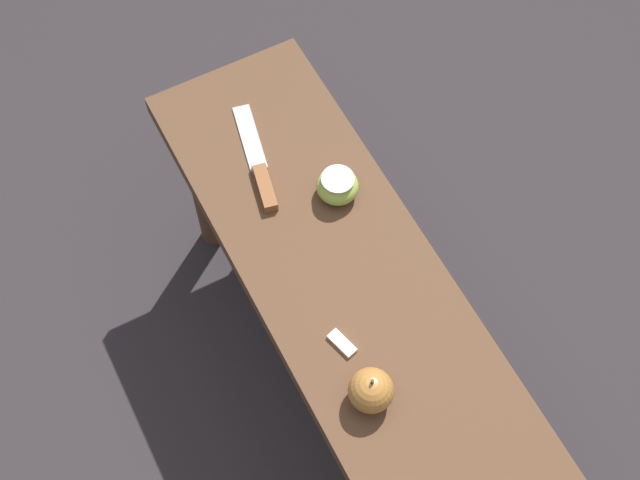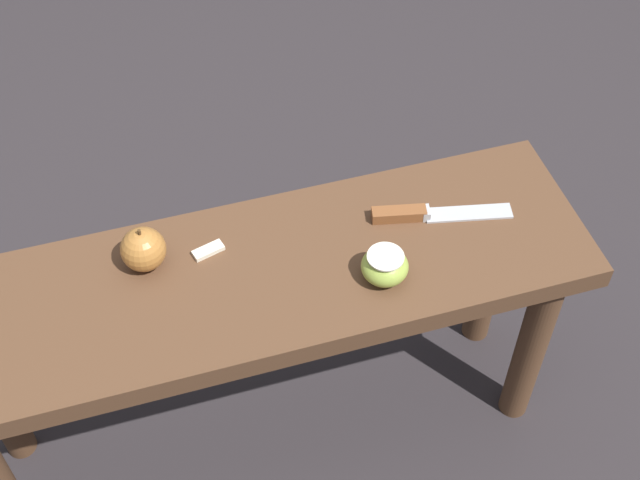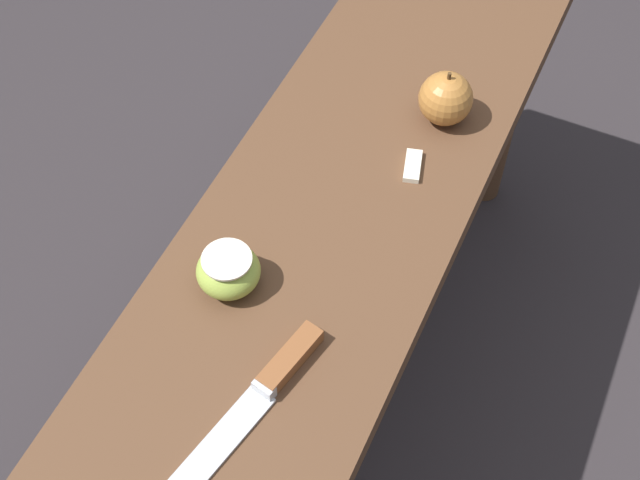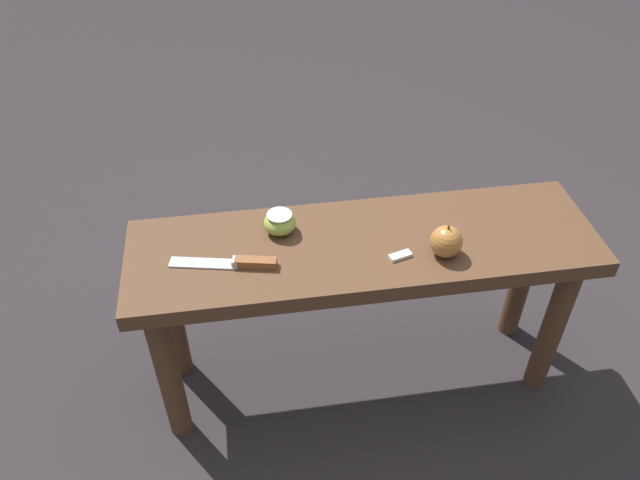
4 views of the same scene
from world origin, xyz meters
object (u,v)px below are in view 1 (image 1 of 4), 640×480
Objects in this scene: wooden_bench at (355,316)px; knife at (260,172)px; apple_whole at (371,391)px; apple_cut at (338,186)px.

knife reaches higher than wooden_bench.
wooden_bench is 0.22m from apple_whole.
apple_cut is (0.10, 0.10, 0.02)m from knife.
apple_cut is (-0.35, 0.13, -0.01)m from apple_whole.
apple_whole reaches higher than knife.
knife is at bearing -134.27° from apple_cut.
knife is 0.14m from apple_cut.
apple_whole is at bearing -20.60° from apple_cut.
apple_whole is at bearing -171.82° from knife.
knife is (-0.28, -0.04, 0.10)m from wooden_bench.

